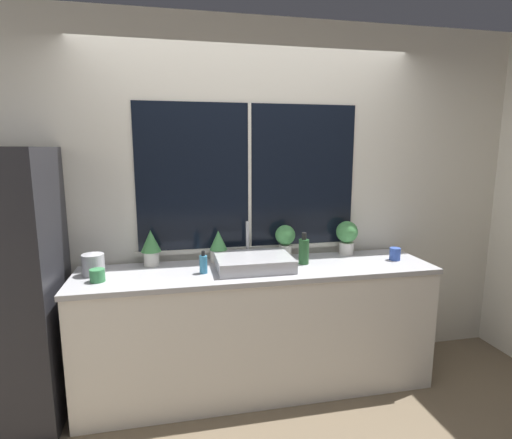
% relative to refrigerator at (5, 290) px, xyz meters
% --- Properties ---
extents(ground_plane, '(14.00, 14.00, 0.00)m').
position_rel_refrigerator_xyz_m(ground_plane, '(1.63, -0.28, -0.88)').
color(ground_plane, brown).
extents(wall_back, '(8.00, 0.09, 2.70)m').
position_rel_refrigerator_xyz_m(wall_back, '(1.63, 0.37, 0.47)').
color(wall_back, silver).
rests_on(wall_back, ground_plane).
extents(wall_right, '(0.06, 7.00, 2.70)m').
position_rel_refrigerator_xyz_m(wall_right, '(3.86, 1.22, 0.47)').
color(wall_right, silver).
rests_on(wall_right, ground_plane).
extents(counter, '(2.53, 0.60, 0.92)m').
position_rel_refrigerator_xyz_m(counter, '(1.63, 0.01, -0.42)').
color(counter, white).
rests_on(counter, ground_plane).
extents(refrigerator, '(0.64, 0.67, 1.77)m').
position_rel_refrigerator_xyz_m(refrigerator, '(0.00, 0.00, 0.00)').
color(refrigerator, '#232328').
rests_on(refrigerator, ground_plane).
extents(sink, '(0.53, 0.45, 0.30)m').
position_rel_refrigerator_xyz_m(sink, '(1.60, 0.01, 0.08)').
color(sink, '#ADADB2').
rests_on(sink, counter).
extents(potted_plant_far_left, '(0.14, 0.14, 0.26)m').
position_rel_refrigerator_xyz_m(potted_plant_far_left, '(0.89, 0.23, 0.18)').
color(potted_plant_far_left, silver).
rests_on(potted_plant_far_left, counter).
extents(potted_plant_center_left, '(0.13, 0.13, 0.24)m').
position_rel_refrigerator_xyz_m(potted_plant_center_left, '(1.37, 0.23, 0.16)').
color(potted_plant_center_left, silver).
rests_on(potted_plant_center_left, counter).
extents(potted_plant_center_right, '(0.15, 0.15, 0.26)m').
position_rel_refrigerator_xyz_m(potted_plant_center_right, '(1.89, 0.23, 0.19)').
color(potted_plant_center_right, silver).
rests_on(potted_plant_center_right, counter).
extents(potted_plant_far_right, '(0.17, 0.17, 0.27)m').
position_rel_refrigerator_xyz_m(potted_plant_far_right, '(2.40, 0.23, 0.19)').
color(potted_plant_far_right, silver).
rests_on(potted_plant_far_right, counter).
extents(soap_bottle, '(0.05, 0.05, 0.16)m').
position_rel_refrigerator_xyz_m(soap_bottle, '(1.24, -0.03, 0.10)').
color(soap_bottle, teal).
rests_on(soap_bottle, counter).
extents(bottle_tall, '(0.07, 0.07, 0.23)m').
position_rel_refrigerator_xyz_m(bottle_tall, '(1.98, 0.04, 0.13)').
color(bottle_tall, '#235128').
rests_on(bottle_tall, counter).
extents(mug_blue, '(0.08, 0.08, 0.09)m').
position_rel_refrigerator_xyz_m(mug_blue, '(2.69, -0.00, 0.08)').
color(mug_blue, '#3351AD').
rests_on(mug_blue, counter).
extents(mug_green, '(0.09, 0.09, 0.08)m').
position_rel_refrigerator_xyz_m(mug_green, '(0.57, -0.07, 0.08)').
color(mug_green, '#38844C').
rests_on(mug_green, counter).
extents(kettle, '(0.14, 0.14, 0.16)m').
position_rel_refrigerator_xyz_m(kettle, '(0.52, 0.08, 0.11)').
color(kettle, '#B2B2B7').
rests_on(kettle, counter).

